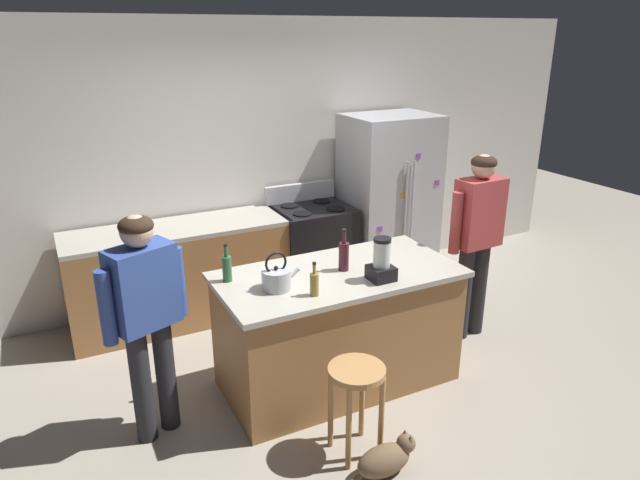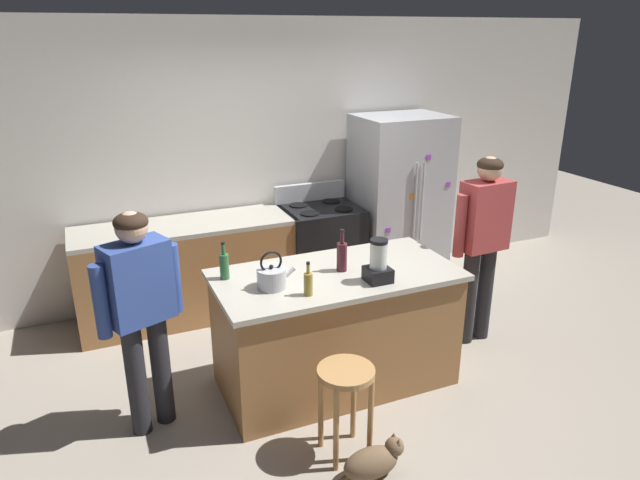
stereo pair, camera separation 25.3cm
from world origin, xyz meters
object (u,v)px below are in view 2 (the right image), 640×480
at_px(person_by_island_left, 140,303).
at_px(bar_stool, 346,388).
at_px(bottle_olive_oil, 224,265).
at_px(kitchen_island, 336,328).
at_px(tea_kettle, 272,277).
at_px(stove_range, 321,250).
at_px(bottle_wine, 342,256).
at_px(cat, 374,461).
at_px(person_by_sink_right, 483,233).
at_px(blender_appliance, 378,264).
at_px(bottle_vinegar, 308,283).
at_px(refrigerator, 399,201).

bearing_deg(person_by_island_left, bar_stool, -35.26).
height_order(bar_stool, bottle_olive_oil, bottle_olive_oil).
xyz_separation_m(kitchen_island, tea_kettle, (-0.51, -0.06, 0.54)).
bearing_deg(tea_kettle, bottle_olive_oil, 132.85).
distance_m(stove_range, tea_kettle, 1.97).
bearing_deg(bottle_wine, cat, -104.24).
bearing_deg(person_by_sink_right, bottle_wine, -175.93).
bearing_deg(person_by_island_left, tea_kettle, -5.31).
bearing_deg(bottle_wine, kitchen_island, -159.07).
height_order(kitchen_island, blender_appliance, blender_appliance).
bearing_deg(person_by_sink_right, stove_range, 121.39).
relative_size(stove_range, bar_stool, 1.76).
relative_size(bar_stool, cat, 1.20).
xyz_separation_m(bottle_olive_oil, bottle_vinegar, (0.44, -0.48, -0.02)).
xyz_separation_m(refrigerator, stove_range, (-0.88, 0.02, -0.42)).
distance_m(cat, tea_kettle, 1.33).
height_order(refrigerator, bottle_vinegar, refrigerator).
relative_size(kitchen_island, tea_kettle, 6.45).
relative_size(bottle_olive_oil, bottle_wine, 0.87).
bearing_deg(cat, bottle_vinegar, 98.97).
distance_m(refrigerator, person_by_island_left, 3.15).
distance_m(bottle_olive_oil, tea_kettle, 0.38).
relative_size(stove_range, bottle_vinegar, 4.66).
xyz_separation_m(refrigerator, bottle_vinegar, (-1.74, -1.76, 0.12)).
distance_m(bottle_wine, tea_kettle, 0.57).
bearing_deg(bottle_wine, refrigerator, 47.33).
xyz_separation_m(kitchen_island, bottle_vinegar, (-0.33, -0.26, 0.54)).
distance_m(person_by_sink_right, bottle_vinegar, 1.76).
xyz_separation_m(stove_range, blender_appliance, (-0.33, -1.77, 0.58)).
bearing_deg(bottle_olive_oil, stove_range, 45.13).
height_order(bar_stool, blender_appliance, blender_appliance).
bearing_deg(bar_stool, stove_range, 70.32).
height_order(cat, bottle_vinegar, bottle_vinegar).
bearing_deg(blender_appliance, tea_kettle, 165.18).
bearing_deg(cat, bar_stool, 105.20).
xyz_separation_m(person_by_island_left, tea_kettle, (0.86, -0.08, 0.06)).
relative_size(person_by_sink_right, bottle_wine, 5.16).
relative_size(bar_stool, tea_kettle, 2.26).
bearing_deg(kitchen_island, person_by_sink_right, 4.72).
bearing_deg(bar_stool, blender_appliance, 46.12).
bearing_deg(blender_appliance, person_by_island_left, 170.30).
bearing_deg(bottle_olive_oil, bottle_wine, -13.49).
relative_size(kitchen_island, person_by_sink_right, 1.09).
height_order(stove_range, bar_stool, stove_range).
relative_size(refrigerator, bottle_vinegar, 7.53).
xyz_separation_m(cat, blender_appliance, (0.41, 0.76, 0.94)).
height_order(person_by_island_left, bar_stool, person_by_island_left).
bearing_deg(bottle_wine, bottle_olive_oil, 166.51).
xyz_separation_m(kitchen_island, bottle_olive_oil, (-0.77, 0.22, 0.56)).
height_order(bottle_wine, tea_kettle, bottle_wine).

